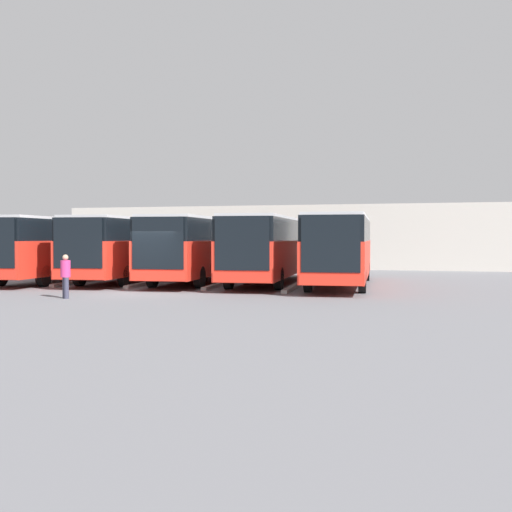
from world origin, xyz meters
The scene contains 12 objects.
ground_plane centered at (0.00, 0.00, 0.00)m, with size 600.00×600.00×0.00m, color slate.
bus_0 centered at (-7.16, -6.11, 1.80)m, with size 3.52×12.41×3.21m.
curb_divider_0 centered at (-5.37, -4.30, 0.07)m, with size 0.24×6.26×0.15m, color #9E9E99.
bus_1 centered at (-3.58, -6.60, 1.80)m, with size 3.52×12.41×3.21m.
curb_divider_1 centered at (-1.79, -4.79, 0.07)m, with size 0.24×6.26×0.15m, color #9E9E99.
bus_2 centered at (0.00, -6.57, 1.80)m, with size 3.52×12.41×3.21m.
curb_divider_2 centered at (1.79, -4.76, 0.07)m, with size 0.24×6.26×0.15m, color #9E9E99.
bus_3 centered at (3.58, -6.41, 1.80)m, with size 3.52×12.41×3.21m.
curb_divider_3 centered at (5.37, -4.60, 0.07)m, with size 0.24×6.26×0.15m, color #9E9E99.
bus_4 centered at (7.16, -5.49, 1.80)m, with size 3.52×12.41×3.21m.
pedestrian centered at (1.69, 2.75, 0.87)m, with size 0.51×0.51×1.62m.
station_building centered at (0.00, -26.22, 2.30)m, with size 32.40×13.32×4.54m.
Camera 1 is at (-11.52, 23.48, 2.26)m, focal length 45.00 mm.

